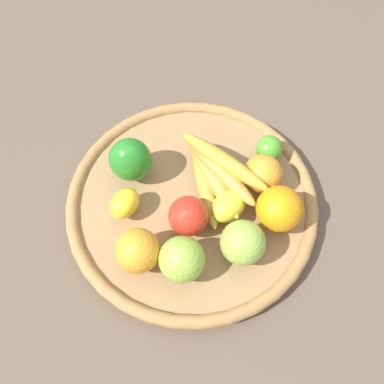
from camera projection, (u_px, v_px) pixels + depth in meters
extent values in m
plane|color=brown|center=(192.00, 207.00, 0.78)|extent=(2.40, 2.40, 0.00)
cylinder|color=#9B764D|center=(192.00, 204.00, 0.77)|extent=(0.44, 0.44, 0.02)
torus|color=#A27544|center=(192.00, 200.00, 0.76)|extent=(0.46, 0.46, 0.02)
ellipsoid|color=yellow|center=(125.00, 203.00, 0.72)|extent=(0.07, 0.06, 0.04)
ellipsoid|color=yellow|center=(228.00, 206.00, 0.71)|extent=(0.08, 0.08, 0.05)
ellipsoid|color=#AA9234|center=(205.00, 183.00, 0.75)|extent=(0.18, 0.11, 0.03)
ellipsoid|color=#B08F3C|center=(213.00, 177.00, 0.74)|extent=(0.15, 0.15, 0.03)
ellipsoid|color=#B98839|center=(219.00, 169.00, 0.73)|extent=(0.12, 0.17, 0.03)
ellipsoid|color=#B2982F|center=(224.00, 161.00, 0.72)|extent=(0.09, 0.18, 0.03)
sphere|color=orange|center=(138.00, 251.00, 0.66)|extent=(0.09, 0.09, 0.07)
sphere|color=#4C9B2B|center=(269.00, 148.00, 0.77)|extent=(0.06, 0.06, 0.05)
sphere|color=red|center=(188.00, 216.00, 0.70)|extent=(0.09, 0.09, 0.07)
sphere|color=#92B83F|center=(182.00, 259.00, 0.66)|extent=(0.09, 0.09, 0.07)
sphere|color=#91B746|center=(243.00, 243.00, 0.67)|extent=(0.10, 0.10, 0.07)
ellipsoid|color=#257D22|center=(130.00, 160.00, 0.74)|extent=(0.09, 0.09, 0.09)
sphere|color=orange|center=(279.00, 209.00, 0.70)|extent=(0.09, 0.09, 0.08)
sphere|color=orange|center=(263.00, 174.00, 0.73)|extent=(0.08, 0.08, 0.07)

